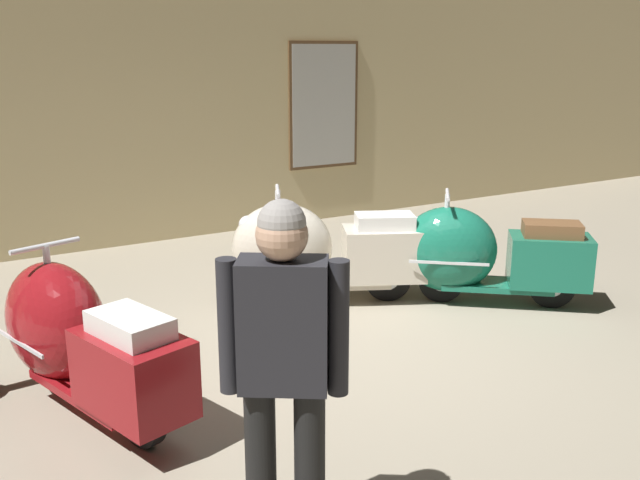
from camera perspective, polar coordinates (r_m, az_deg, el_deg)
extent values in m
plane|color=gray|center=(5.62, 2.23, -8.88)|extent=(60.00, 60.00, 0.00)
cube|color=#CCB784|center=(8.83, -12.04, 10.48)|extent=(18.00, 0.20, 3.23)
cube|color=brown|center=(9.60, 0.31, 10.79)|extent=(1.05, 0.03, 1.67)
cube|color=#B2B2AD|center=(9.58, 0.36, 10.78)|extent=(0.97, 0.01, 1.59)
cylinder|color=black|center=(5.24, -20.50, -9.17)|extent=(0.21, 0.44, 0.43)
cylinder|color=silver|center=(5.24, -20.50, -9.17)|extent=(0.16, 0.21, 0.19)
cylinder|color=black|center=(4.43, -14.29, -13.27)|extent=(0.21, 0.44, 0.43)
cylinder|color=silver|center=(4.43, -14.29, -13.27)|extent=(0.16, 0.21, 0.19)
cube|color=maroon|center=(4.83, -17.65, -11.29)|extent=(0.67, 1.09, 0.05)
ellipsoid|color=maroon|center=(5.08, -20.54, -6.20)|extent=(0.80, 1.03, 0.82)
cube|color=maroon|center=(4.36, -14.81, -10.32)|extent=(0.62, 0.82, 0.47)
cube|color=silver|center=(4.24, -15.08, -6.64)|extent=(0.44, 0.58, 0.13)
sphere|color=silver|center=(5.27, -22.26, -3.03)|extent=(0.16, 0.16, 0.16)
cylinder|color=silver|center=(4.99, -21.10, -2.08)|extent=(0.05, 0.05, 0.30)
cylinder|color=silver|center=(4.95, -21.26, -0.42)|extent=(0.46, 0.17, 0.03)
cube|color=silver|center=(5.00, -23.28, -7.51)|extent=(0.22, 0.69, 0.03)
cylinder|color=black|center=(6.55, -3.51, -3.30)|extent=(0.43, 0.27, 0.44)
cylinder|color=silver|center=(6.55, -3.51, -3.30)|extent=(0.22, 0.18, 0.20)
cylinder|color=black|center=(6.65, 5.49, -3.05)|extent=(0.43, 0.27, 0.44)
cylinder|color=silver|center=(6.65, 5.49, -3.05)|extent=(0.22, 0.18, 0.20)
cube|color=beige|center=(6.58, 1.03, -3.37)|extent=(1.11, 0.80, 0.05)
ellipsoid|color=beige|center=(6.46, -3.07, -0.66)|extent=(1.07, 0.91, 0.83)
cube|color=beige|center=(6.57, 5.17, -1.07)|extent=(0.86, 0.71, 0.48)
cube|color=silver|center=(6.49, 5.23, 1.53)|extent=(0.61, 0.50, 0.13)
sphere|color=silver|center=(6.40, -5.85, 1.25)|extent=(0.16, 0.16, 0.16)
cylinder|color=silver|center=(6.36, -3.41, 2.64)|extent=(0.05, 0.05, 0.31)
cylinder|color=silver|center=(6.33, -3.43, 4.00)|extent=(0.24, 0.45, 0.03)
cylinder|color=black|center=(6.69, 9.75, -3.18)|extent=(0.38, 0.33, 0.42)
cylinder|color=silver|center=(6.69, 9.75, -3.18)|extent=(0.21, 0.20, 0.19)
cylinder|color=black|center=(6.78, 18.19, -3.48)|extent=(0.38, 0.33, 0.42)
cylinder|color=silver|center=(6.78, 18.19, -3.48)|extent=(0.21, 0.20, 0.19)
cube|color=#196B51|center=(6.72, 13.99, -3.51)|extent=(1.01, 0.92, 0.05)
ellipsoid|color=#196B51|center=(6.60, 10.32, -0.74)|extent=(1.03, 0.98, 0.80)
cube|color=#196B51|center=(6.71, 18.00, -1.60)|extent=(0.82, 0.77, 0.46)
cube|color=brown|center=(6.63, 18.20, 0.83)|extent=(0.58, 0.54, 0.13)
sphere|color=silver|center=(6.54, 7.83, 1.21)|extent=(0.16, 0.16, 0.16)
cylinder|color=silver|center=(6.51, 10.19, 2.37)|extent=(0.05, 0.05, 0.29)
cylinder|color=silver|center=(6.48, 10.25, 3.63)|extent=(0.32, 0.38, 0.03)
cube|color=silver|center=(6.36, 10.34, -1.85)|extent=(0.55, 0.45, 0.03)
cylinder|color=black|center=(3.36, -0.84, -16.96)|extent=(0.14, 0.14, 0.84)
cylinder|color=black|center=(3.38, -4.82, -16.81)|extent=(0.14, 0.14, 0.84)
cube|color=#232328|center=(3.08, -2.99, -6.87)|extent=(0.44, 0.38, 0.59)
cylinder|color=#232328|center=(3.07, 1.51, -7.13)|extent=(0.09, 0.09, 0.61)
cylinder|color=#232328|center=(3.12, -7.41, -6.92)|extent=(0.09, 0.09, 0.61)
sphere|color=tan|center=(2.95, -3.10, 0.39)|extent=(0.22, 0.22, 0.22)
sphere|color=gray|center=(2.94, -3.11, 1.35)|extent=(0.21, 0.21, 0.21)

